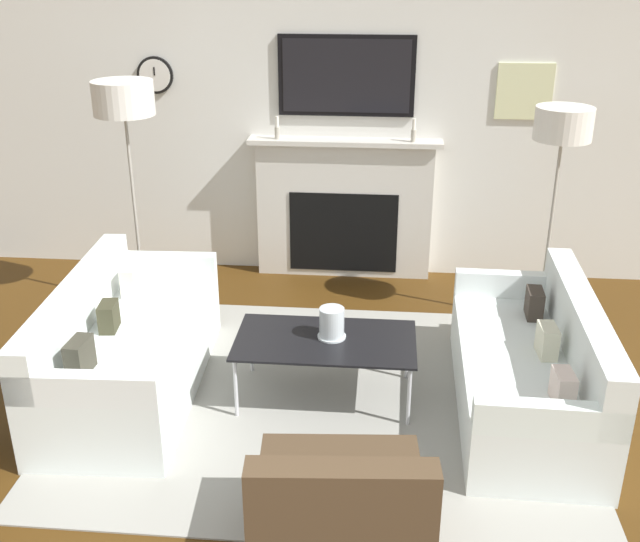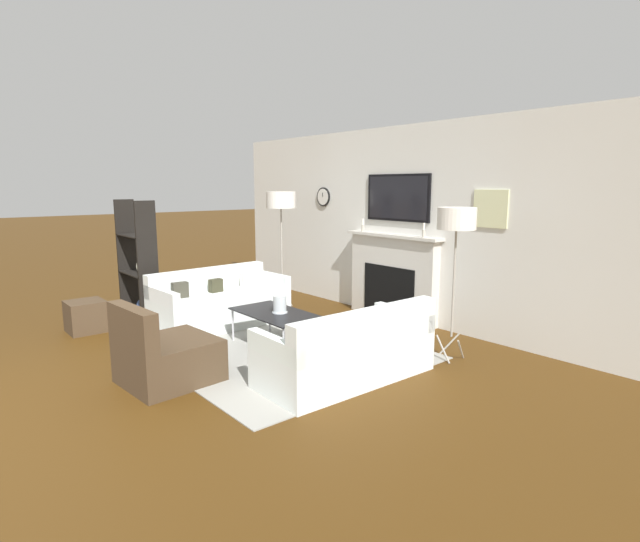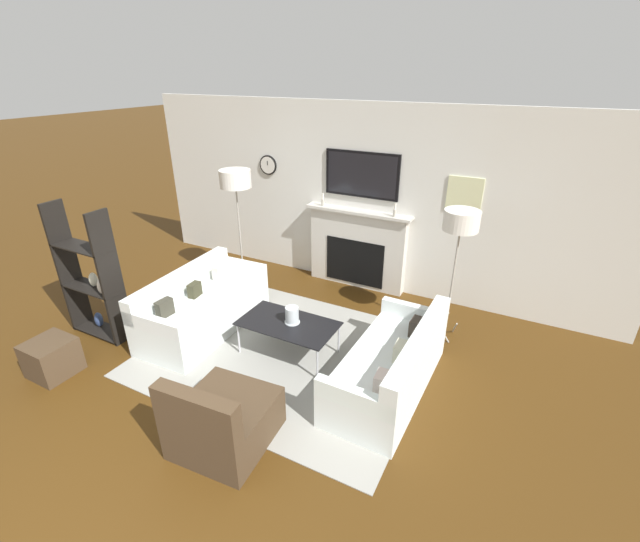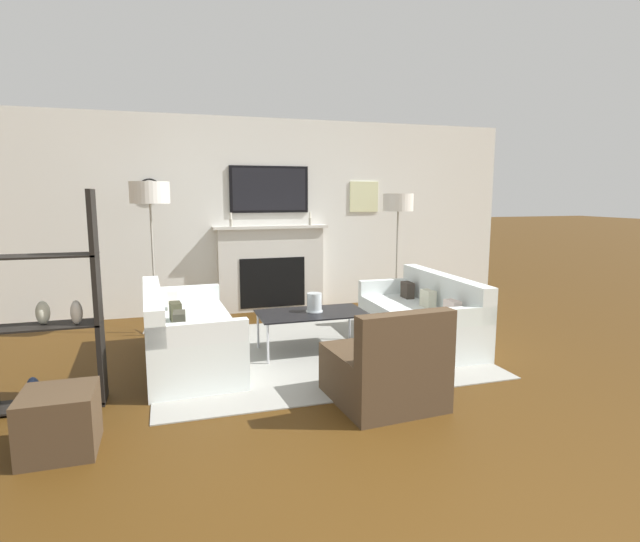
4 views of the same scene
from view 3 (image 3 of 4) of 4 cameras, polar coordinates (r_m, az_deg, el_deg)
fireplace_wall at (r=6.41m, az=5.50°, el=8.43°), size 7.38×0.28×2.70m
area_rug at (r=5.22m, az=-4.37°, el=-10.92°), size 3.18×2.60×0.01m
couch_left at (r=5.75m, az=-15.43°, el=-4.83°), size 0.89×1.82×0.76m
couch_right at (r=4.63m, az=9.54°, el=-12.51°), size 0.81×1.78×0.76m
armchair at (r=4.11m, az=-12.87°, el=-18.93°), size 0.83×0.88×0.80m
coffee_table at (r=5.01m, az=-4.26°, el=-7.16°), size 1.13×0.62×0.42m
hurricane_candle at (r=4.96m, az=-3.74°, el=-6.00°), size 0.18×0.18×0.20m
floor_lamp_left at (r=6.32m, az=-11.23°, el=11.78°), size 0.45×0.45×1.80m
floor_lamp_right at (r=5.10m, az=18.31°, el=6.15°), size 0.41×0.41×1.67m
shelf_unit at (r=5.90m, az=-28.24°, el=-1.03°), size 0.83×0.28×1.69m
ottoman at (r=5.65m, az=-32.15°, el=-9.74°), size 0.45×0.45×0.41m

